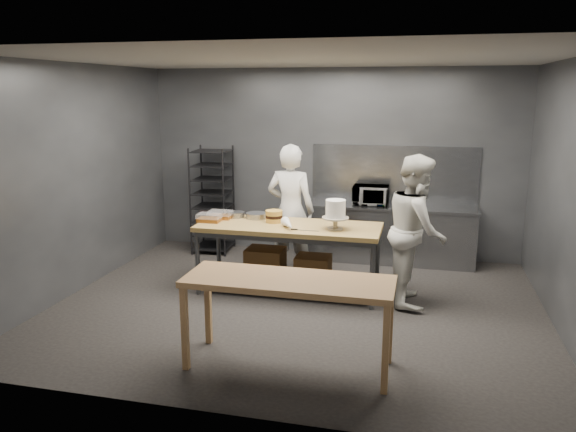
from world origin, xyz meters
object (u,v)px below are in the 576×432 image
(work_table, at_px, (287,250))
(chef_right, at_px, (416,230))
(layer_cake, at_px, (274,216))
(speed_rack, at_px, (212,201))
(chef_behind, at_px, (291,210))
(frosted_cake_stand, at_px, (336,211))
(microwave, at_px, (371,195))
(near_counter, at_px, (289,287))

(work_table, distance_m, chef_right, 1.70)
(layer_cake, bearing_deg, speed_rack, 134.14)
(chef_behind, bearing_deg, layer_cake, 87.37)
(speed_rack, relative_size, frosted_cake_stand, 4.58)
(chef_right, relative_size, microwave, 3.49)
(work_table, bearing_deg, frosted_cake_stand, -9.62)
(work_table, height_order, near_counter, work_table)
(near_counter, height_order, chef_right, chef_right)
(near_counter, bearing_deg, chef_behind, 103.01)
(chef_right, xyz_separation_m, layer_cake, (-1.86, 0.09, 0.06))
(chef_behind, height_order, layer_cake, chef_behind)
(near_counter, xyz_separation_m, frosted_cake_stand, (0.14, 1.94, 0.35))
(work_table, bearing_deg, near_counter, -75.98)
(frosted_cake_stand, bearing_deg, chef_behind, 133.58)
(speed_rack, bearing_deg, chef_right, -25.68)
(microwave, bearing_deg, frosted_cake_stand, -98.65)
(near_counter, height_order, layer_cake, layer_cake)
(microwave, bearing_deg, chef_behind, -137.17)
(work_table, distance_m, layer_cake, 0.48)
(frosted_cake_stand, bearing_deg, near_counter, -94.17)
(chef_behind, relative_size, microwave, 3.53)
(near_counter, distance_m, speed_rack, 4.25)
(work_table, relative_size, frosted_cake_stand, 6.29)
(chef_behind, bearing_deg, speed_rack, -25.11)
(near_counter, height_order, microwave, microwave)
(speed_rack, bearing_deg, microwave, 1.77)
(layer_cake, bearing_deg, microwave, 54.54)
(work_table, relative_size, microwave, 4.43)
(microwave, bearing_deg, near_counter, -96.33)
(work_table, bearing_deg, speed_rack, 136.24)
(near_counter, distance_m, layer_cake, 2.26)
(chef_behind, relative_size, layer_cake, 8.43)
(microwave, relative_size, frosted_cake_stand, 1.42)
(frosted_cake_stand, xyz_separation_m, layer_cake, (-0.86, 0.20, -0.16))
(microwave, xyz_separation_m, frosted_cake_stand, (-0.27, -1.79, 0.11))
(speed_rack, xyz_separation_m, chef_behind, (1.54, -0.89, 0.10))
(work_table, height_order, microwave, microwave)
(near_counter, height_order, speed_rack, speed_rack)
(work_table, height_order, chef_right, chef_right)
(layer_cake, bearing_deg, near_counter, -71.44)
(microwave, distance_m, layer_cake, 1.95)
(work_table, relative_size, speed_rack, 1.37)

